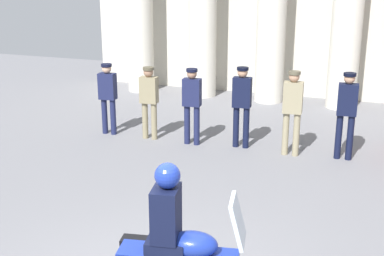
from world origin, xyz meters
TOP-DOWN VIEW (x-y plane):
  - officer_in_row_0 at (-3.47, 5.53)m, footprint 0.39×0.24m
  - officer_in_row_1 at (-2.44, 5.51)m, footprint 0.39×0.24m
  - officer_in_row_2 at (-1.43, 5.48)m, footprint 0.39×0.24m
  - officer_in_row_3 at (-0.38, 5.65)m, footprint 0.39×0.24m
  - officer_in_row_4 at (0.70, 5.52)m, footprint 0.39×0.24m
  - officer_in_row_5 at (1.73, 5.65)m, footprint 0.39×0.24m

SIDE VIEW (x-z plane):
  - officer_in_row_1 at x=-2.44m, z-range 0.15..1.77m
  - officer_in_row_0 at x=-3.47m, z-range 0.15..1.78m
  - officer_in_row_2 at x=-1.43m, z-range 0.15..1.81m
  - officer_in_row_3 at x=-0.38m, z-range 0.16..1.89m
  - officer_in_row_4 at x=0.70m, z-range 0.16..1.90m
  - officer_in_row_5 at x=1.73m, z-range 0.16..1.92m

